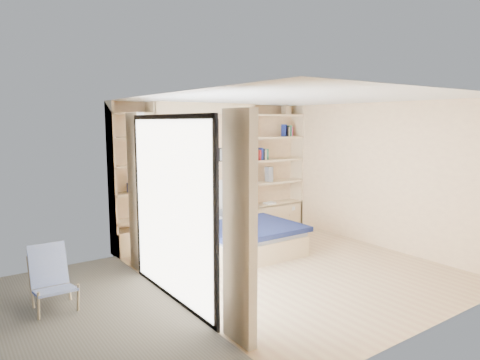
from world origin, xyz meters
TOP-DOWN VIEW (x-y plane):
  - ground at (0.00, 0.00)m, footprint 4.50×4.50m
  - room_shell at (-0.39, 1.52)m, footprint 4.50×4.50m
  - bed at (-0.14, 1.22)m, footprint 1.60×2.00m
  - photo_gallery at (-0.45, 2.22)m, footprint 1.48×0.02m
  - reading_lamps at (-0.30, 2.00)m, footprint 1.92×0.12m
  - shelf_decor at (1.10, 2.07)m, footprint 3.50×0.23m
  - deck at (-3.60, 0.00)m, footprint 3.20×4.00m
  - deck_chair at (-3.23, 0.61)m, footprint 0.46×0.74m

SIDE VIEW (x-z plane):
  - ground at x=0.00m, z-range 0.00..0.00m
  - deck at x=-3.60m, z-range -0.03..0.03m
  - bed at x=-0.14m, z-range -0.27..0.80m
  - deck_chair at x=-3.23m, z-range -0.02..0.72m
  - room_shell at x=-0.39m, z-range -1.17..3.33m
  - reading_lamps at x=-0.30m, z-range 1.03..1.17m
  - photo_gallery at x=-0.45m, z-range 1.19..2.01m
  - shelf_decor at x=1.10m, z-range 0.68..2.71m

